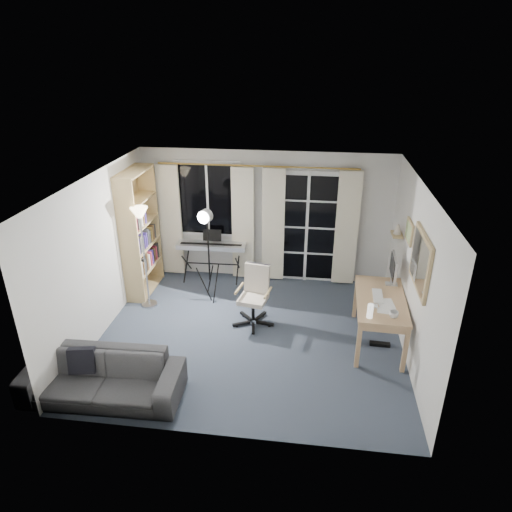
{
  "coord_description": "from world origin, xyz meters",
  "views": [
    {
      "loc": [
        0.85,
        -5.75,
        4.01
      ],
      "look_at": [
        0.04,
        0.35,
        1.17
      ],
      "focal_mm": 32.0,
      "sensor_mm": 36.0,
      "label": 1
    }
  ],
  "objects_px": {
    "keyboard_piano": "(212,246)",
    "office_chair": "(255,290)",
    "torchiere_lamp": "(141,228)",
    "monitor": "(393,268)",
    "sofa": "(101,371)",
    "desk": "(380,304)",
    "bookshelf": "(138,236)",
    "mug": "(394,314)",
    "studio_light": "(206,227)"
  },
  "relations": [
    {
      "from": "keyboard_piano",
      "to": "torchiere_lamp",
      "type": "bearing_deg",
      "value": -132.41
    },
    {
      "from": "office_chair",
      "to": "torchiere_lamp",
      "type": "bearing_deg",
      "value": -177.27
    },
    {
      "from": "keyboard_piano",
      "to": "sofa",
      "type": "height_order",
      "value": "keyboard_piano"
    },
    {
      "from": "bookshelf",
      "to": "torchiere_lamp",
      "type": "height_order",
      "value": "bookshelf"
    },
    {
      "from": "studio_light",
      "to": "sofa",
      "type": "xyz_separation_m",
      "value": [
        -0.77,
        -2.51,
        -0.97
      ]
    },
    {
      "from": "keyboard_piano",
      "to": "mug",
      "type": "xyz_separation_m",
      "value": [
        2.94,
        -2.11,
        0.11
      ]
    },
    {
      "from": "torchiere_lamp",
      "to": "mug",
      "type": "xyz_separation_m",
      "value": [
        3.81,
        -1.08,
        -0.6
      ]
    },
    {
      "from": "mug",
      "to": "sofa",
      "type": "distance_m",
      "value": 3.81
    },
    {
      "from": "keyboard_piano",
      "to": "sofa",
      "type": "distance_m",
      "value": 3.33
    },
    {
      "from": "bookshelf",
      "to": "monitor",
      "type": "xyz_separation_m",
      "value": [
        4.21,
        -0.64,
        -0.02
      ]
    },
    {
      "from": "bookshelf",
      "to": "mug",
      "type": "relative_size",
      "value": 18.09
    },
    {
      "from": "studio_light",
      "to": "bookshelf",
      "type": "bearing_deg",
      "value": -172.97
    },
    {
      "from": "keyboard_piano",
      "to": "monitor",
      "type": "bearing_deg",
      "value": -22.84
    },
    {
      "from": "office_chair",
      "to": "desk",
      "type": "bearing_deg",
      "value": -0.35
    },
    {
      "from": "keyboard_piano",
      "to": "monitor",
      "type": "xyz_separation_m",
      "value": [
        3.03,
        -1.16,
        0.33
      ]
    },
    {
      "from": "desk",
      "to": "sofa",
      "type": "bearing_deg",
      "value": -152.81
    },
    {
      "from": "mug",
      "to": "sofa",
      "type": "relative_size",
      "value": 0.06
    },
    {
      "from": "keyboard_piano",
      "to": "desk",
      "type": "distance_m",
      "value": 3.26
    },
    {
      "from": "studio_light",
      "to": "monitor",
      "type": "bearing_deg",
      "value": 8.92
    },
    {
      "from": "studio_light",
      "to": "sofa",
      "type": "distance_m",
      "value": 2.8
    },
    {
      "from": "monitor",
      "to": "mug",
      "type": "relative_size",
      "value": 4.4
    },
    {
      "from": "keyboard_piano",
      "to": "office_chair",
      "type": "distance_m",
      "value": 1.6
    },
    {
      "from": "studio_light",
      "to": "office_chair",
      "type": "xyz_separation_m",
      "value": [
        0.87,
        -0.53,
        -0.8
      ]
    },
    {
      "from": "torchiere_lamp",
      "to": "desk",
      "type": "xyz_separation_m",
      "value": [
        3.71,
        -0.58,
        -0.76
      ]
    },
    {
      "from": "bookshelf",
      "to": "torchiere_lamp",
      "type": "bearing_deg",
      "value": -59.7
    },
    {
      "from": "sofa",
      "to": "monitor",
      "type": "bearing_deg",
      "value": 27.6
    },
    {
      "from": "bookshelf",
      "to": "office_chair",
      "type": "xyz_separation_m",
      "value": [
        2.15,
        -0.75,
        -0.48
      ]
    },
    {
      "from": "torchiere_lamp",
      "to": "mug",
      "type": "bearing_deg",
      "value": -15.8
    },
    {
      "from": "office_chair",
      "to": "mug",
      "type": "height_order",
      "value": "office_chair"
    },
    {
      "from": "bookshelf",
      "to": "torchiere_lamp",
      "type": "relative_size",
      "value": 1.26
    },
    {
      "from": "bookshelf",
      "to": "mug",
      "type": "height_order",
      "value": "bookshelf"
    },
    {
      "from": "torchiere_lamp",
      "to": "monitor",
      "type": "height_order",
      "value": "torchiere_lamp"
    },
    {
      "from": "desk",
      "to": "monitor",
      "type": "distance_m",
      "value": 0.62
    },
    {
      "from": "studio_light",
      "to": "desk",
      "type": "xyz_separation_m",
      "value": [
        2.74,
        -0.87,
        -0.71
      ]
    },
    {
      "from": "bookshelf",
      "to": "studio_light",
      "type": "xyz_separation_m",
      "value": [
        1.27,
        -0.22,
        0.32
      ]
    },
    {
      "from": "office_chair",
      "to": "monitor",
      "type": "distance_m",
      "value": 2.11
    },
    {
      "from": "office_chair",
      "to": "studio_light",
      "type": "bearing_deg",
      "value": 158.99
    },
    {
      "from": "studio_light",
      "to": "office_chair",
      "type": "relative_size",
      "value": 1.78
    },
    {
      "from": "bookshelf",
      "to": "desk",
      "type": "distance_m",
      "value": 4.17
    },
    {
      "from": "studio_light",
      "to": "monitor",
      "type": "relative_size",
      "value": 3.17
    },
    {
      "from": "mug",
      "to": "desk",
      "type": "bearing_deg",
      "value": 101.31
    },
    {
      "from": "desk",
      "to": "monitor",
      "type": "bearing_deg",
      "value": 68.58
    },
    {
      "from": "keyboard_piano",
      "to": "studio_light",
      "type": "distance_m",
      "value": 1.0
    },
    {
      "from": "torchiere_lamp",
      "to": "studio_light",
      "type": "bearing_deg",
      "value": 16.43
    },
    {
      "from": "monitor",
      "to": "keyboard_piano",
      "type": "bearing_deg",
      "value": 161.28
    },
    {
      "from": "desk",
      "to": "sofa",
      "type": "xyz_separation_m",
      "value": [
        -3.51,
        -1.64,
        -0.26
      ]
    },
    {
      "from": "bookshelf",
      "to": "office_chair",
      "type": "relative_size",
      "value": 2.3
    },
    {
      "from": "mug",
      "to": "office_chair",
      "type": "bearing_deg",
      "value": 156.78
    },
    {
      "from": "office_chair",
      "to": "desk",
      "type": "height_order",
      "value": "office_chair"
    },
    {
      "from": "bookshelf",
      "to": "desk",
      "type": "height_order",
      "value": "bookshelf"
    }
  ]
}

